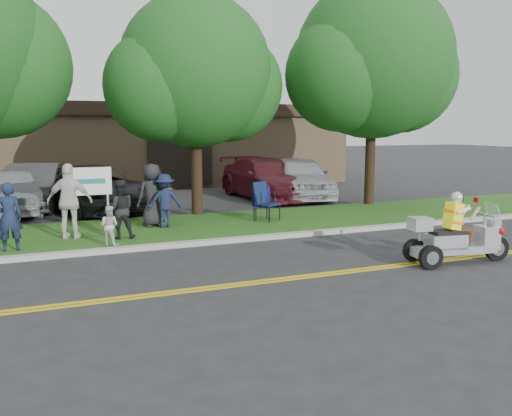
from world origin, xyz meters
name	(u,v)px	position (x,y,z in m)	size (l,w,h in m)	color
ground	(276,273)	(0.00, 0.00, 0.00)	(120.00, 120.00, 0.00)	#28282B
centerline_near	(289,280)	(0.00, -0.58, 0.01)	(60.00, 0.10, 0.01)	gold
centerline_far	(285,278)	(0.00, -0.42, 0.01)	(60.00, 0.10, 0.01)	gold
curb	(225,241)	(0.00, 3.05, 0.06)	(60.00, 0.25, 0.12)	#A8A89E
grass_verge	(201,226)	(0.00, 5.20, 0.06)	(60.00, 4.00, 0.10)	#285316
commercial_building	(160,144)	(2.00, 18.98, 2.01)	(18.00, 8.20, 4.00)	#9E7F5B
tree_mid	(196,78)	(0.55, 7.23, 4.43)	(5.88, 4.80, 7.05)	#332114
tree_right	(374,67)	(7.06, 7.03, 5.03)	(6.86, 5.60, 8.07)	#332114
business_sign	(89,184)	(-2.90, 6.60, 1.26)	(1.25, 0.06, 1.75)	silver
trike_scooter	(456,239)	(3.86, -0.80, 0.54)	(2.38, 0.92, 1.56)	black
lawn_chair_a	(262,201)	(1.98, 5.34, 0.67)	(0.69, 0.70, 1.01)	black
lawn_chair_b	(264,199)	(2.00, 5.18, 0.76)	(0.84, 0.85, 1.16)	black
spectator_adult_left	(9,217)	(-4.97, 3.70, 0.89)	(0.57, 0.38, 1.57)	#16213E
spectator_adult_mid	(120,209)	(-2.43, 4.14, 0.85)	(0.73, 0.57, 1.50)	black
spectator_adult_right	(70,201)	(-3.59, 4.61, 1.06)	(1.11, 0.46, 1.90)	silver
spectator_chair_a	(165,201)	(-1.02, 5.23, 0.86)	(0.97, 0.56, 1.50)	#161F3F
spectator_chair_b	(152,195)	(-1.31, 5.53, 1.00)	(0.87, 0.57, 1.78)	black
child_right	(109,226)	(-2.80, 3.40, 0.58)	(0.47, 0.36, 0.96)	silver
parked_car_far_left	(14,190)	(-5.00, 10.27, 0.78)	(1.84, 4.57, 1.56)	#9A9CA0
parked_car_left	(33,187)	(-4.38, 10.82, 0.81)	(1.71, 4.90, 1.61)	#323134
parked_car_mid	(93,189)	(-2.50, 9.64, 0.79)	(2.63, 5.69, 1.58)	black
parked_car_right	(267,178)	(4.42, 10.46, 0.82)	(2.30, 5.65, 1.64)	#50121A
parked_car_far_right	(299,177)	(5.58, 9.91, 0.87)	(2.05, 5.10, 1.74)	#AFB1B6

